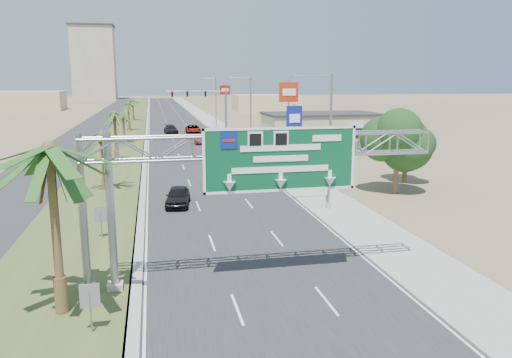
{
  "coord_description": "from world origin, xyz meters",
  "views": [
    {
      "loc": [
        -5.24,
        -12.48,
        9.61
      ],
      "look_at": [
        0.29,
        14.05,
        4.2
      ],
      "focal_mm": 35.0,
      "sensor_mm": 36.0,
      "label": 1
    }
  ],
  "objects": [
    {
      "name": "streetlight_near",
      "position": [
        7.3,
        22.0,
        4.69
      ],
      "size": [
        3.27,
        0.44,
        10.0
      ],
      "color": "gray",
      "rests_on": "ground"
    },
    {
      "name": "store_building",
      "position": [
        22.0,
        66.0,
        2.0
      ],
      "size": [
        18.0,
        10.0,
        4.0
      ],
      "primitive_type": "cube",
      "color": "#C2B383",
      "rests_on": "ground"
    },
    {
      "name": "oak_near",
      "position": [
        15.0,
        26.0,
        4.53
      ],
      "size": [
        4.5,
        4.5,
        6.8
      ],
      "color": "brown",
      "rests_on": "ground"
    },
    {
      "name": "sign_gantry",
      "position": [
        -1.06,
        9.93,
        6.06
      ],
      "size": [
        16.75,
        1.24,
        7.5
      ],
      "color": "gray",
      "rests_on": "ground"
    },
    {
      "name": "pole_sign_red_far",
      "position": [
        9.1,
        86.28,
        6.9
      ],
      "size": [
        2.14,
        1.14,
        8.72
      ],
      "color": "gray",
      "rests_on": "ground"
    },
    {
      "name": "sidewalk_right",
      "position": [
        8.5,
        110.0,
        0.05
      ],
      "size": [
        4.0,
        300.0,
        0.1
      ],
      "primitive_type": "cube",
      "color": "#9E9B93",
      "rests_on": "ground"
    },
    {
      "name": "car_far",
      "position": [
        -1.95,
        78.32,
        0.77
      ],
      "size": [
        2.61,
        5.45,
        1.53
      ],
      "primitive_type": "imported",
      "rotation": [
        0.0,
        0.0,
        0.09
      ],
      "color": "black",
      "rests_on": "ground"
    },
    {
      "name": "palm_row_e",
      "position": [
        -9.5,
        85.0,
        5.09
      ],
      "size": [
        3.99,
        3.99,
        6.15
      ],
      "color": "brown",
      "rests_on": "ground"
    },
    {
      "name": "building_distant_left",
      "position": [
        -45.0,
        160.0,
        3.0
      ],
      "size": [
        24.0,
        14.0,
        6.0
      ],
      "primitive_type": "cube",
      "color": "#C2B383",
      "rests_on": "ground"
    },
    {
      "name": "streetlight_mid",
      "position": [
        7.3,
        52.0,
        4.69
      ],
      "size": [
        3.27,
        0.44,
        10.0
      ],
      "color": "gray",
      "rests_on": "ground"
    },
    {
      "name": "palm_near",
      "position": [
        -9.2,
        8.0,
        6.93
      ],
      "size": [
        5.7,
        5.7,
        8.35
      ],
      "color": "brown",
      "rests_on": "ground"
    },
    {
      "name": "median_signback_a",
      "position": [
        -7.8,
        6.0,
        1.45
      ],
      "size": [
        0.75,
        0.08,
        2.08
      ],
      "color": "gray",
      "rests_on": "ground"
    },
    {
      "name": "car_right_lane",
      "position": [
        2.0,
        78.1,
        0.77
      ],
      "size": [
        2.62,
        5.55,
        1.53
      ],
      "primitive_type": "imported",
      "rotation": [
        0.0,
        0.0,
        -0.01
      ],
      "color": "gray",
      "rests_on": "ground"
    },
    {
      "name": "streetlight_far",
      "position": [
        7.3,
        88.0,
        4.69
      ],
      "size": [
        3.27,
        0.44,
        10.0
      ],
      "color": "gray",
      "rests_on": "ground"
    },
    {
      "name": "pole_sign_blue",
      "position": [
        11.79,
        46.3,
        4.79
      ],
      "size": [
        2.02,
        0.66,
        6.69
      ],
      "color": "gray",
      "rests_on": "ground"
    },
    {
      "name": "pole_sign_red_near",
      "position": [
        11.48,
        47.87,
        7.51
      ],
      "size": [
        2.41,
        0.44,
        9.5
      ],
      "color": "gray",
      "rests_on": "ground"
    },
    {
      "name": "oak_far",
      "position": [
        18.0,
        30.0,
        3.82
      ],
      "size": [
        3.5,
        3.5,
        5.6
      ],
      "color": "brown",
      "rests_on": "ground"
    },
    {
      "name": "palm_row_b",
      "position": [
        -9.5,
        32.0,
        4.9
      ],
      "size": [
        3.99,
        3.99,
        5.95
      ],
      "color": "brown",
      "rests_on": "ground"
    },
    {
      "name": "car_left_lane",
      "position": [
        -3.5,
        25.53,
        0.74
      ],
      "size": [
        2.3,
        4.54,
        1.48
      ],
      "primitive_type": "imported",
      "rotation": [
        0.0,
        0.0,
        -0.13
      ],
      "color": "black",
      "rests_on": "ground"
    },
    {
      "name": "building_distant_right",
      "position": [
        30.0,
        140.0,
        2.5
      ],
      "size": [
        20.0,
        12.0,
        5.0
      ],
      "primitive_type": "cube",
      "color": "#C2B383",
      "rests_on": "ground"
    },
    {
      "name": "palm_row_f",
      "position": [
        -9.5,
        110.0,
        4.71
      ],
      "size": [
        3.99,
        3.99,
        5.75
      ],
      "color": "brown",
      "rests_on": "ground"
    },
    {
      "name": "median_grass",
      "position": [
        -10.0,
        110.0,
        0.06
      ],
      "size": [
        7.0,
        300.0,
        0.12
      ],
      "primitive_type": "cube",
      "color": "#3F5124",
      "rests_on": "ground"
    },
    {
      "name": "palm_row_d",
      "position": [
        -9.5,
        66.0,
        4.42
      ],
      "size": [
        3.99,
        3.99,
        5.45
      ],
      "color": "brown",
      "rests_on": "ground"
    },
    {
      "name": "median_signback_b",
      "position": [
        -8.5,
        18.0,
        1.45
      ],
      "size": [
        0.75,
        0.08,
        2.08
      ],
      "color": "gray",
      "rests_on": "ground"
    },
    {
      "name": "opposing_road",
      "position": [
        -17.0,
        110.0,
        0.01
      ],
      "size": [
        8.0,
        300.0,
        0.02
      ],
      "primitive_type": "cube",
      "color": "#28282B",
      "rests_on": "ground"
    },
    {
      "name": "signal_mast",
      "position": [
        5.17,
        71.97,
        4.85
      ],
      "size": [
        10.28,
        0.71,
        8.0
      ],
      "color": "gray",
      "rests_on": "ground"
    },
    {
      "name": "tower_distant",
      "position": [
        -32.0,
        250.0,
        17.5
      ],
      "size": [
        20.0,
        16.0,
        35.0
      ],
      "primitive_type": "cube",
      "color": "tan",
      "rests_on": "ground"
    },
    {
      "name": "palm_row_c",
      "position": [
        -9.5,
        48.0,
        5.66
      ],
      "size": [
        3.99,
        3.99,
        6.75
      ],
      "color": "brown",
      "rests_on": "ground"
    },
    {
      "name": "road",
      "position": [
        0.0,
        110.0,
        0.01
      ],
      "size": [
        12.0,
        300.0,
        0.02
      ],
      "primitive_type": "cube",
      "color": "#28282B",
      "rests_on": "ground"
    },
    {
      "name": "car_mid_lane",
      "position": [
        1.5,
        63.22,
        0.64
      ],
      "size": [
        1.84,
        4.02,
        1.28
      ],
      "primitive_type": "imported",
      "rotation": [
        0.0,
        0.0,
        0.13
      ],
      "color": "#6A090B",
      "rests_on": "ground"
    }
  ]
}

